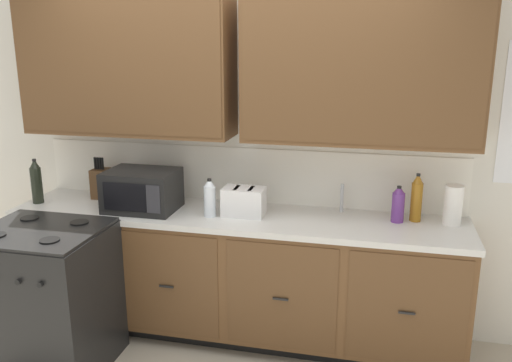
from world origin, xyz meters
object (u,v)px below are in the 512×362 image
at_px(stove_range, 47,299).
at_px(paper_towel_roll, 453,205).
at_px(bottle_amber, 417,198).
at_px(knife_block, 101,183).
at_px(bottle_violet, 398,204).
at_px(bottle_dark, 36,182).
at_px(toaster, 244,201).
at_px(microwave, 142,190).
at_px(bottle_clear, 210,198).

height_order(stove_range, paper_towel_roll, paper_towel_roll).
height_order(paper_towel_roll, bottle_amber, bottle_amber).
height_order(knife_block, bottle_violet, knife_block).
relative_size(bottle_dark, bottle_violet, 1.34).
distance_m(bottle_dark, bottle_amber, 2.66).
xyz_separation_m(stove_range, bottle_violet, (2.15, 0.72, 0.57)).
height_order(stove_range, toaster, toaster).
bearing_deg(toaster, bottle_amber, 7.17).
height_order(bottle_dark, bottle_amber, bottle_dark).
relative_size(microwave, paper_towel_roll, 1.85).
bearing_deg(bottle_amber, microwave, -174.13).
relative_size(stove_range, paper_towel_roll, 3.65).
bearing_deg(microwave, toaster, 3.82).
bearing_deg(microwave, stove_range, -126.37).
height_order(knife_block, bottle_dark, bottle_dark).
relative_size(knife_block, bottle_violet, 1.28).
distance_m(bottle_clear, bottle_violet, 1.24).
distance_m(bottle_dark, bottle_violet, 2.54).
xyz_separation_m(stove_range, knife_block, (-0.00, 0.78, 0.56)).
relative_size(stove_range, bottle_violet, 3.92).
xyz_separation_m(stove_range, toaster, (1.14, 0.62, 0.54)).
distance_m(stove_range, bottle_violet, 2.34).
relative_size(microwave, bottle_dark, 1.47).
bearing_deg(stove_range, bottle_clear, 30.48).
distance_m(microwave, bottle_dark, 0.81).
height_order(paper_towel_roll, bottle_clear, bottle_clear).
height_order(microwave, toaster, microwave).
bearing_deg(paper_towel_roll, stove_range, -163.39).
bearing_deg(toaster, bottle_dark, -177.20).
bearing_deg(stove_range, microwave, 53.63).
xyz_separation_m(bottle_amber, bottle_violet, (-0.11, -0.05, -0.04)).
bearing_deg(bottle_violet, knife_block, 178.47).
distance_m(toaster, bottle_violet, 1.01).
bearing_deg(bottle_violet, stove_range, -161.52).
bearing_deg(bottle_violet, bottle_dark, -176.19).
bearing_deg(bottle_clear, paper_towel_roll, 7.21).
distance_m(microwave, bottle_clear, 0.50).
xyz_separation_m(toaster, bottle_violet, (1.01, 0.09, 0.02)).
distance_m(toaster, bottle_amber, 1.13).
height_order(stove_range, bottle_violet, bottle_violet).
bearing_deg(bottle_violet, bottle_amber, 22.32).
relative_size(toaster, bottle_amber, 0.88).
bearing_deg(stove_range, bottle_amber, 18.68).
height_order(microwave, bottle_violet, microwave).
relative_size(knife_block, bottle_clear, 1.19).
xyz_separation_m(microwave, knife_block, (-0.43, 0.20, -0.02)).
height_order(microwave, paper_towel_roll, microwave).
bearing_deg(bottle_violet, paper_towel_roll, 4.09).
height_order(microwave, knife_block, knife_block).
xyz_separation_m(bottle_dark, bottle_clear, (1.31, -0.00, -0.03)).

